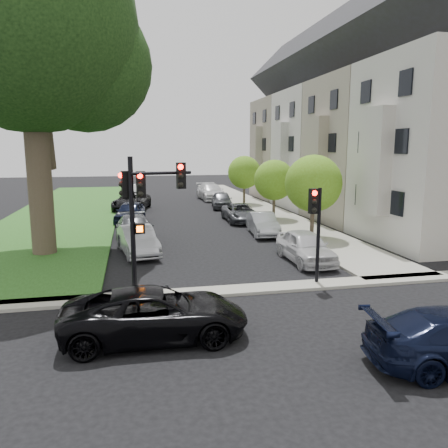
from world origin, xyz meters
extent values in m
plane|color=black|center=(0.00, 0.00, 0.00)|extent=(140.00, 140.00, 0.00)
cube|color=#275317|center=(-9.00, 24.00, 0.06)|extent=(8.00, 44.00, 0.12)
cube|color=#A3A296|center=(6.75, 24.00, 0.06)|extent=(3.50, 44.00, 0.12)
cube|color=#A3A296|center=(0.00, 2.00, 0.06)|extent=(60.00, 1.00, 0.12)
cube|color=#BDB494|center=(12.50, 8.00, 5.00)|extent=(7.00, 7.40, 10.00)
cube|color=#BDB494|center=(8.65, 8.00, 4.50)|extent=(0.70, 2.20, 5.50)
cube|color=black|center=(8.95, 8.00, 5.50)|extent=(0.08, 3.60, 6.00)
cube|color=tan|center=(12.50, 15.50, 5.00)|extent=(7.00, 7.40, 10.00)
cube|color=#33333A|center=(12.50, 15.50, 12.47)|extent=(7.00, 7.55, 7.00)
cube|color=tan|center=(8.65, 15.50, 4.50)|extent=(0.70, 2.20, 5.50)
cube|color=black|center=(8.95, 15.50, 5.50)|extent=(0.08, 3.60, 6.00)
cube|color=#9C9C9C|center=(12.50, 23.00, 5.00)|extent=(7.00, 7.40, 10.00)
cube|color=#33333A|center=(12.50, 23.00, 12.47)|extent=(7.00, 7.55, 7.00)
cube|color=#9C9C9C|center=(8.65, 23.00, 4.50)|extent=(0.70, 2.20, 5.50)
cube|color=black|center=(8.95, 23.00, 5.50)|extent=(0.08, 3.60, 6.00)
cube|color=#9F9C94|center=(12.50, 30.50, 5.00)|extent=(7.00, 7.40, 10.00)
cube|color=#33333A|center=(12.50, 30.50, 12.47)|extent=(7.00, 7.55, 7.00)
cube|color=#9F9C94|center=(8.65, 30.50, 4.50)|extent=(0.70, 2.20, 5.50)
cube|color=black|center=(8.95, 30.50, 5.50)|extent=(0.08, 3.60, 6.00)
cylinder|color=#473A24|center=(-8.08, 9.33, 4.09)|extent=(1.12, 1.12, 8.18)
sphere|color=black|center=(-8.08, 9.33, 10.73)|extent=(9.81, 9.81, 9.81)
sphere|color=black|center=(-5.83, 10.36, 9.20)|extent=(6.54, 6.54, 6.54)
cylinder|color=#473A24|center=(6.20, 10.08, 1.15)|extent=(0.23, 0.23, 2.30)
sphere|color=#5D8F1A|center=(6.20, 10.08, 3.22)|extent=(3.22, 3.22, 3.22)
cylinder|color=#473A24|center=(6.20, 17.03, 1.04)|extent=(0.21, 0.21, 2.07)
sphere|color=#5D8F1A|center=(6.20, 17.03, 2.90)|extent=(2.90, 2.90, 2.90)
cylinder|color=#473A24|center=(6.20, 25.64, 1.06)|extent=(0.21, 0.21, 2.13)
sphere|color=#5D8F1A|center=(6.20, 25.64, 2.98)|extent=(2.98, 2.98, 2.98)
cylinder|color=black|center=(-3.80, 2.20, 2.46)|extent=(0.20, 0.20, 4.91)
cylinder|color=black|center=(-2.76, 2.20, 4.35)|extent=(2.06, 0.50, 0.11)
cube|color=black|center=(-3.47, 2.20, 3.97)|extent=(0.32, 0.29, 0.90)
cube|color=black|center=(-2.10, 2.20, 4.25)|extent=(0.32, 0.29, 0.90)
cube|color=black|center=(-3.99, 2.44, 3.97)|extent=(0.29, 0.32, 0.90)
sphere|color=#FF0C05|center=(-3.47, 2.06, 4.27)|extent=(0.19, 0.19, 0.19)
sphere|color=black|center=(-3.47, 2.06, 3.67)|extent=(0.19, 0.19, 0.19)
cube|color=black|center=(-3.56, 2.20, 2.46)|extent=(0.37, 0.29, 0.36)
cube|color=#FF5905|center=(-3.56, 2.07, 2.46)|extent=(0.21, 0.03, 0.21)
cylinder|color=black|center=(3.06, 2.20, 1.87)|extent=(0.16, 0.16, 3.73)
cube|color=black|center=(2.81, 2.20, 3.24)|extent=(0.33, 0.30, 0.93)
sphere|color=#FF0C05|center=(2.81, 2.05, 3.56)|extent=(0.20, 0.20, 0.20)
imported|color=black|center=(-3.26, -1.36, 0.71)|extent=(5.11, 2.41, 1.41)
imported|color=silver|center=(3.91, 5.46, 0.73)|extent=(1.72, 4.27, 1.46)
imported|color=#999BA0|center=(3.85, 11.98, 0.67)|extent=(1.79, 4.16, 1.33)
imported|color=#3F4247|center=(3.68, 16.84, 0.63)|extent=(2.17, 4.60, 1.27)
imported|color=#3F4247|center=(3.78, 24.00, 0.71)|extent=(2.24, 4.38, 1.43)
imported|color=silver|center=(3.95, 30.21, 0.80)|extent=(2.60, 5.67, 1.61)
imported|color=#999BA0|center=(-3.60, 8.53, 0.70)|extent=(2.17, 4.42, 1.40)
imported|color=#3F4247|center=(-3.72, 11.47, 0.72)|extent=(2.30, 5.06, 1.44)
imported|color=black|center=(-3.99, 18.18, 0.73)|extent=(2.48, 4.51, 1.45)
imported|color=black|center=(-3.88, 24.22, 0.76)|extent=(3.55, 5.87, 1.52)
imported|color=silver|center=(-3.80, 31.98, 0.76)|extent=(1.84, 4.70, 1.52)
camera|label=1|loc=(-3.74, -12.87, 5.21)|focal=35.00mm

